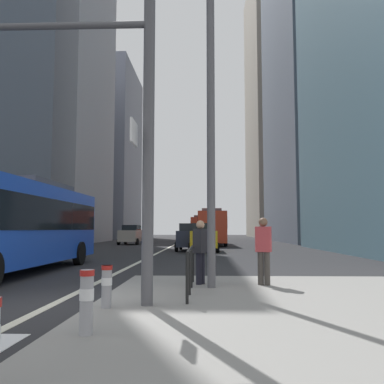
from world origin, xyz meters
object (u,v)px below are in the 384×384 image
Objects in this scene: city_bus_blue_oncoming at (14,221)px; city_bus_red_receding at (211,226)px; city_bus_red_distant at (201,227)px; pedestrian_waiting at (200,249)px; car_receding_far at (191,237)px; pedestrian_walking at (264,247)px; car_receding_near at (204,237)px; bollard_right at (107,284)px; traffic_signal_gantry at (55,98)px; street_lamp_post at (211,80)px; bollard_left at (87,298)px; car_oncoming_mid at (131,235)px.

city_bus_blue_oncoming is 27.06m from city_bus_red_receding.
pedestrian_waiting is at bearing -89.19° from city_bus_red_distant.
car_receding_far is 2.66× the size of pedestrian_walking.
car_receding_near is 2.55× the size of pedestrian_walking.
pedestrian_walking is (3.24, 3.11, 0.52)m from bollard_right.
pedestrian_waiting is (0.04, -18.00, 0.06)m from car_receding_near.
pedestrian_walking is (1.65, -18.09, 0.10)m from car_receding_near.
car_receding_near is at bearing -88.79° from city_bus_red_distant.
pedestrian_walking reaches higher than pedestrian_waiting.
car_receding_far reaches higher than pedestrian_walking.
street_lamp_post is at bearing 37.82° from traffic_signal_gantry.
city_bus_red_distant reaches higher than bollard_right.
city_bus_red_receding is 0.93× the size of city_bus_red_distant.
car_receding_far is 5.98× the size of bollard_right.
bollard_left is at bearing -59.18° from city_bus_blue_oncoming.
traffic_signal_gantry is at bearing -94.71° from car_receding_far.
bollard_right is (4.94, -6.71, -1.27)m from city_bus_blue_oncoming.
city_bus_blue_oncoming is at bearing 120.42° from traffic_signal_gantry.
car_oncoming_mid and car_receding_far have the same top height.
traffic_signal_gantry is at bearing -95.83° from city_bus_red_receding.
pedestrian_walking reaches higher than bollard_right.
car_oncoming_mid is 0.97× the size of car_receding_near.
car_receding_near is at bearing 90.99° from street_lamp_post.
car_oncoming_mid reaches higher than bollard_left.
car_receding_far is 19.38m from pedestrian_walking.
car_receding_far is (6.47, -11.52, 0.00)m from car_oncoming_mid.
car_receding_far is at bearing -60.67° from car_oncoming_mid.
pedestrian_waiting is at bearing 176.86° from pedestrian_walking.
bollard_right is (-0.94, -51.91, -1.27)m from city_bus_red_distant.
bollard_left is at bearing -121.36° from pedestrian_walking.
traffic_signal_gantry is 4.27m from bollard_left.
car_receding_far is at bearing 92.86° from pedestrian_waiting.
car_oncoming_mid is 36.23m from bollard_left.
city_bus_blue_oncoming reaches higher than pedestrian_waiting.
city_bus_red_receding is at bearing 89.48° from street_lamp_post.
city_bus_red_receding is at bearing 92.03° from pedestrian_walking.
city_bus_red_receding reaches higher than pedestrian_waiting.
bollard_right is at bearing -126.23° from street_lamp_post.
city_bus_red_distant is (5.89, 45.19, 0.00)m from city_bus_blue_oncoming.
traffic_signal_gantry reaches higher than car_oncoming_mid.
bollard_left is 5.30m from pedestrian_waiting.
car_oncoming_mid is (-7.98, 1.03, -0.85)m from city_bus_red_receding.
street_lamp_post is 6.70m from bollard_left.
car_oncoming_mid is 13.22m from car_receding_far.
city_bus_blue_oncoming is 1.05× the size of city_bus_red_receding.
pedestrian_walking is (2.56, -19.21, 0.10)m from car_receding_far.
car_receding_far reaches higher than pedestrian_waiting.
pedestrian_walking is at bearing 43.83° from bollard_right.
bollard_left is 1.14× the size of bollard_right.
city_bus_blue_oncoming is at bearing 156.21° from pedestrian_walking.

